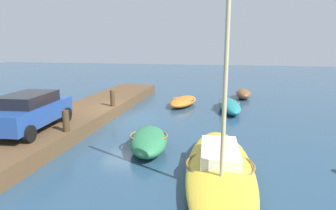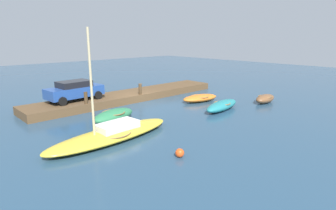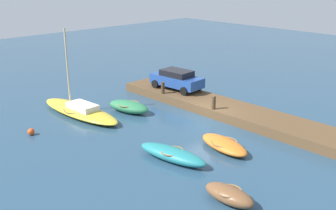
{
  "view_description": "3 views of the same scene",
  "coord_description": "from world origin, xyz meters",
  "px_view_note": "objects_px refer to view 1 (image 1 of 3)",
  "views": [
    {
      "loc": [
        15.35,
        5.58,
        4.17
      ],
      "look_at": [
        -0.59,
        2.34,
        0.73
      ],
      "focal_mm": 31.55,
      "sensor_mm": 36.0,
      "label": 1
    },
    {
      "loc": [
        14.11,
        17.96,
        5.46
      ],
      "look_at": [
        0.96,
        3.9,
        0.72
      ],
      "focal_mm": 29.93,
      "sensor_mm": 36.0,
      "label": 2
    },
    {
      "loc": [
        -16.79,
        19.29,
        9.61
      ],
      "look_at": [
        1.01,
        2.3,
        1.33
      ],
      "focal_mm": 43.45,
      "sensor_mm": 36.0,
      "label": 3
    }
  ],
  "objects_px": {
    "rowboat_orange": "(183,101)",
    "rowboat_teal": "(229,106)",
    "rowboat_green": "(149,140)",
    "mooring_post_mid_west": "(66,121)",
    "mooring_post_west": "(113,98)",
    "dinghy_brown": "(243,94)",
    "parked_car": "(29,111)",
    "sailboat_yellow": "(220,167)"
  },
  "relations": [
    {
      "from": "sailboat_yellow",
      "to": "mooring_post_west",
      "type": "bearing_deg",
      "value": -140.86
    },
    {
      "from": "rowboat_green",
      "to": "mooring_post_mid_west",
      "type": "distance_m",
      "value": 3.5
    },
    {
      "from": "sailboat_yellow",
      "to": "parked_car",
      "type": "xyz_separation_m",
      "value": [
        -1.61,
        -7.82,
        1.07
      ]
    },
    {
      "from": "sailboat_yellow",
      "to": "rowboat_teal",
      "type": "height_order",
      "value": "sailboat_yellow"
    },
    {
      "from": "parked_car",
      "to": "rowboat_teal",
      "type": "bearing_deg",
      "value": 129.71
    },
    {
      "from": "dinghy_brown",
      "to": "rowboat_orange",
      "type": "bearing_deg",
      "value": -50.88
    },
    {
      "from": "rowboat_teal",
      "to": "mooring_post_mid_west",
      "type": "relative_size",
      "value": 4.9
    },
    {
      "from": "sailboat_yellow",
      "to": "mooring_post_west",
      "type": "height_order",
      "value": "sailboat_yellow"
    },
    {
      "from": "mooring_post_mid_west",
      "to": "rowboat_orange",
      "type": "bearing_deg",
      "value": 158.22
    },
    {
      "from": "rowboat_orange",
      "to": "rowboat_green",
      "type": "bearing_deg",
      "value": 10.46
    },
    {
      "from": "rowboat_orange",
      "to": "rowboat_teal",
      "type": "relative_size",
      "value": 0.84
    },
    {
      "from": "dinghy_brown",
      "to": "rowboat_teal",
      "type": "relative_size",
      "value": 0.58
    },
    {
      "from": "rowboat_orange",
      "to": "rowboat_green",
      "type": "xyz_separation_m",
      "value": [
        8.6,
        -0.07,
        0.1
      ]
    },
    {
      "from": "sailboat_yellow",
      "to": "dinghy_brown",
      "type": "relative_size",
      "value": 3.15
    },
    {
      "from": "dinghy_brown",
      "to": "parked_car",
      "type": "relative_size",
      "value": 0.57
    },
    {
      "from": "rowboat_orange",
      "to": "mooring_post_mid_west",
      "type": "xyz_separation_m",
      "value": [
        8.76,
        -3.5,
        0.75
      ]
    },
    {
      "from": "dinghy_brown",
      "to": "rowboat_teal",
      "type": "xyz_separation_m",
      "value": [
        4.58,
        -1.05,
        -0.01
      ]
    },
    {
      "from": "dinghy_brown",
      "to": "rowboat_green",
      "type": "relative_size",
      "value": 0.71
    },
    {
      "from": "mooring_post_west",
      "to": "parked_car",
      "type": "xyz_separation_m",
      "value": [
        5.11,
        -1.57,
        0.35
      ]
    },
    {
      "from": "rowboat_teal",
      "to": "mooring_post_mid_west",
      "type": "height_order",
      "value": "mooring_post_mid_west"
    },
    {
      "from": "dinghy_brown",
      "to": "mooring_post_mid_west",
      "type": "height_order",
      "value": "mooring_post_mid_west"
    },
    {
      "from": "rowboat_orange",
      "to": "mooring_post_west",
      "type": "distance_m",
      "value": 5.19
    },
    {
      "from": "parked_car",
      "to": "mooring_post_west",
      "type": "bearing_deg",
      "value": 158.55
    },
    {
      "from": "rowboat_green",
      "to": "mooring_post_mid_west",
      "type": "relative_size",
      "value": 4.0
    },
    {
      "from": "rowboat_green",
      "to": "rowboat_teal",
      "type": "relative_size",
      "value": 0.82
    },
    {
      "from": "parked_car",
      "to": "rowboat_orange",
      "type": "bearing_deg",
      "value": 145.87
    },
    {
      "from": "rowboat_orange",
      "to": "parked_car",
      "type": "height_order",
      "value": "parked_car"
    },
    {
      "from": "rowboat_green",
      "to": "mooring_post_west",
      "type": "bearing_deg",
      "value": -157.23
    },
    {
      "from": "rowboat_orange",
      "to": "rowboat_teal",
      "type": "bearing_deg",
      "value": 82.51
    },
    {
      "from": "rowboat_teal",
      "to": "mooring_post_west",
      "type": "xyz_separation_m",
      "value": [
        2.74,
        -6.54,
        0.72
      ]
    },
    {
      "from": "mooring_post_mid_west",
      "to": "sailboat_yellow",
      "type": "bearing_deg",
      "value": 74.73
    },
    {
      "from": "rowboat_orange",
      "to": "rowboat_green",
      "type": "relative_size",
      "value": 1.03
    },
    {
      "from": "dinghy_brown",
      "to": "parked_car",
      "type": "height_order",
      "value": "parked_car"
    },
    {
      "from": "sailboat_yellow",
      "to": "parked_car",
      "type": "height_order",
      "value": "sailboat_yellow"
    },
    {
      "from": "rowboat_teal",
      "to": "mooring_post_west",
      "type": "bearing_deg",
      "value": -76.41
    },
    {
      "from": "rowboat_orange",
      "to": "mooring_post_west",
      "type": "xyz_separation_m",
      "value": [
        3.75,
        -3.5,
        0.78
      ]
    },
    {
      "from": "dinghy_brown",
      "to": "rowboat_teal",
      "type": "distance_m",
      "value": 4.7
    },
    {
      "from": "mooring_post_west",
      "to": "mooring_post_mid_west",
      "type": "bearing_deg",
      "value": 0.0
    },
    {
      "from": "sailboat_yellow",
      "to": "rowboat_orange",
      "type": "bearing_deg",
      "value": -169.08
    },
    {
      "from": "dinghy_brown",
      "to": "rowboat_green",
      "type": "height_order",
      "value": "rowboat_green"
    },
    {
      "from": "rowboat_green",
      "to": "mooring_post_west",
      "type": "distance_m",
      "value": 5.98
    },
    {
      "from": "rowboat_green",
      "to": "rowboat_orange",
      "type": "bearing_deg",
      "value": 167.05
    }
  ]
}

